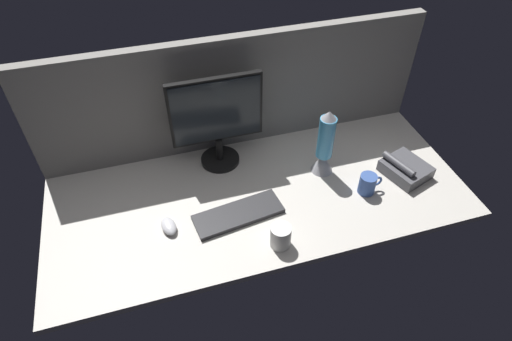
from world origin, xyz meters
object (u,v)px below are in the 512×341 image
at_px(keyboard, 238,214).
at_px(mug_ceramic_blue, 368,184).
at_px(mug_ceramic_white, 281,236).
at_px(lava_lamp, 325,147).
at_px(desk_phone, 405,169).
at_px(mouse, 169,226).
at_px(monitor, 217,118).

bearing_deg(keyboard, mug_ceramic_blue, -10.33).
height_order(mug_ceramic_white, lava_lamp, lava_lamp).
bearing_deg(mug_ceramic_white, desk_phone, 17.60).
xyz_separation_m(mug_ceramic_white, mug_ceramic_blue, (0.45, 0.16, -0.00)).
relative_size(mouse, mug_ceramic_blue, 0.90).
xyz_separation_m(monitor, keyboard, (-0.01, -0.36, -0.23)).
bearing_deg(mouse, lava_lamp, 0.45).
relative_size(mug_ceramic_blue, desk_phone, 0.46).
xyz_separation_m(mouse, lava_lamp, (0.73, 0.15, 0.12)).
xyz_separation_m(mouse, desk_phone, (1.07, 0.01, 0.01)).
bearing_deg(mug_ceramic_blue, mouse, 177.49).
xyz_separation_m(lava_lamp, desk_phone, (0.35, -0.13, -0.11)).
xyz_separation_m(keyboard, mug_ceramic_blue, (0.57, -0.03, 0.04)).
bearing_deg(mouse, monitor, 39.10).
bearing_deg(keyboard, desk_phone, -5.87).
height_order(monitor, desk_phone, monitor).
xyz_separation_m(mug_ceramic_white, lava_lamp, (0.32, 0.34, 0.09)).
distance_m(mug_ceramic_white, lava_lamp, 0.48).
relative_size(lava_lamp, desk_phone, 1.40).
height_order(keyboard, desk_phone, desk_phone).
distance_m(mouse, mug_ceramic_blue, 0.86).
distance_m(monitor, mug_ceramic_white, 0.59).
bearing_deg(mouse, mug_ceramic_blue, -13.49).
height_order(keyboard, lava_lamp, lava_lamp).
xyz_separation_m(keyboard, lava_lamp, (0.44, 0.16, 0.13)).
xyz_separation_m(mug_ceramic_blue, lava_lamp, (-0.13, 0.18, 0.09)).
distance_m(monitor, lava_lamp, 0.49).
xyz_separation_m(monitor, lava_lamp, (0.43, -0.20, -0.11)).
height_order(mug_ceramic_blue, lava_lamp, lava_lamp).
bearing_deg(mug_ceramic_blue, desk_phone, 13.42).
relative_size(mouse, mug_ceramic_white, 0.98).
distance_m(mouse, mug_ceramic_white, 0.45).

